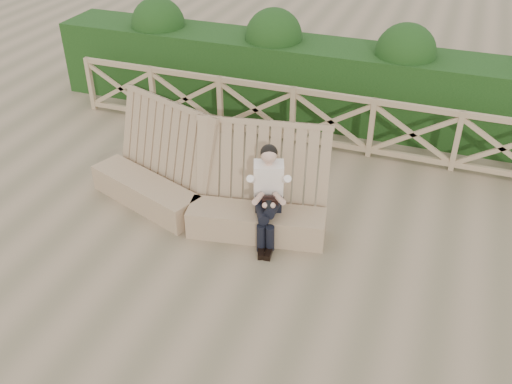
% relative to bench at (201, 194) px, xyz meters
% --- Properties ---
extents(ground, '(60.00, 60.00, 0.00)m').
position_rel_bench_xyz_m(ground, '(1.29, -0.80, -0.39)').
color(ground, brown).
rests_on(ground, ground).
extents(bench, '(3.90, 1.38, 1.55)m').
position_rel_bench_xyz_m(bench, '(0.00, 0.00, 0.00)').
color(bench, '#9C7659').
rests_on(bench, ground).
extents(woman, '(0.55, 0.93, 1.41)m').
position_rel_bench_xyz_m(woman, '(1.09, -0.11, 0.36)').
color(woman, black).
rests_on(woman, ground).
extents(guardrail, '(10.10, 0.09, 1.10)m').
position_rel_bench_xyz_m(guardrail, '(1.29, 2.70, 0.17)').
color(guardrail, '#8F7253').
rests_on(guardrail, ground).
extents(hedge, '(12.00, 1.20, 1.50)m').
position_rel_bench_xyz_m(hedge, '(1.29, 3.90, 0.36)').
color(hedge, black).
rests_on(hedge, ground).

